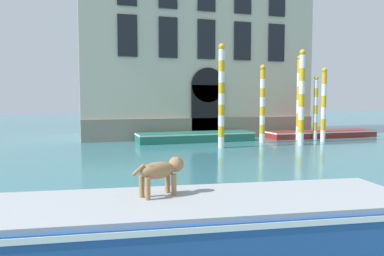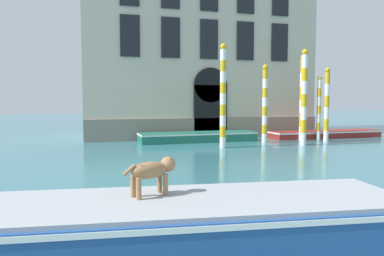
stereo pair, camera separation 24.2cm
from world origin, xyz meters
name	(u,v)px [view 1 (the left image)]	position (x,y,z in m)	size (l,w,h in m)	color
palazzo_left	(191,2)	(1.25, 23.36, 8.22)	(13.44, 6.13, 16.48)	beige
boat_foreground	(203,219)	(-3.71, 6.02, 0.37)	(6.98, 2.83, 0.69)	#234C8C
dog_on_deck	(161,170)	(-4.29, 6.39, 1.09)	(0.89, 0.47, 0.62)	#997047
boat_moored_near_palazzo	(196,137)	(0.28, 19.20, 0.26)	(6.20, 1.65, 0.49)	#1E6651
boat_moored_far	(322,134)	(7.95, 19.18, 0.21)	(6.71, 1.46, 0.40)	maroon
mooring_pole_0	(221,96)	(0.65, 16.48, 2.37)	(0.29, 0.29, 4.69)	white
mooring_pole_1	(299,98)	(5.88, 18.42, 2.29)	(0.23, 0.23, 4.55)	white
mooring_pole_2	(262,104)	(3.36, 17.73, 1.99)	(0.27, 0.27, 3.93)	white
mooring_pole_3	(316,107)	(6.94, 18.39, 1.76)	(0.23, 0.23, 3.48)	white
mooring_pole_4	(302,97)	(4.66, 16.26, 2.30)	(0.29, 0.29, 4.56)	white
mooring_pole_5	(324,105)	(6.59, 17.20, 1.93)	(0.26, 0.26, 3.82)	white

